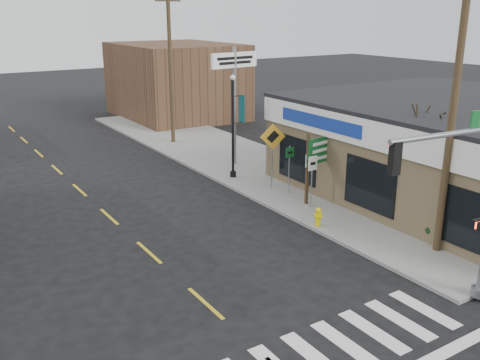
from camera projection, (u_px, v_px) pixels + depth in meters
sidewalk_right at (274, 174)px, 27.10m from camera, size 6.00×38.00×0.13m
center_line at (149, 252)px, 18.47m from camera, size 0.12×56.00×0.01m
thrift_store at (467, 152)px, 23.75m from camera, size 12.00×14.00×4.00m
bldg_distant_right at (176, 81)px, 41.45m from camera, size 8.00×10.00×5.60m
guide_sign at (321, 157)px, 22.53m from camera, size 1.74×0.14×3.05m
fire_hydrant at (318, 216)px, 20.33m from camera, size 0.23×0.23×0.73m
ped_crossing_sign at (272, 145)px, 24.15m from camera, size 1.18×0.08×3.04m
lamp_post at (234, 119)px, 25.63m from camera, size 0.65×0.51×4.99m
dance_center_sign at (234, 76)px, 27.42m from camera, size 2.87×0.18×6.10m
bare_tree at (434, 114)px, 20.01m from camera, size 2.64×2.64×5.28m
shrub_front at (439, 227)px, 19.11m from camera, size 1.22×1.22×0.92m
shrub_back at (362, 186)px, 23.66m from camera, size 1.21×1.21×0.90m
utility_pole_near at (453, 113)px, 16.96m from camera, size 1.61×0.24×9.25m
utility_pole_far at (170, 67)px, 32.16m from camera, size 1.56×0.23×8.99m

